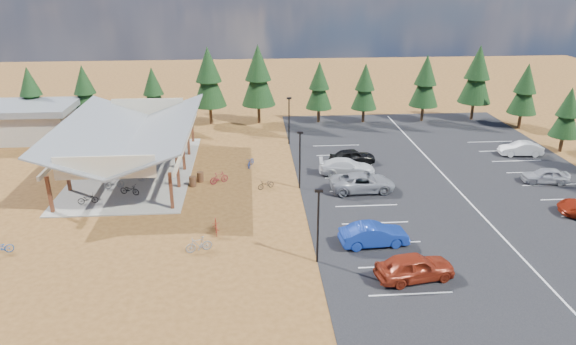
% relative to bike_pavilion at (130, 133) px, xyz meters
% --- Properties ---
extents(ground, '(140.00, 140.00, 0.00)m').
position_rel_bike_pavilion_xyz_m(ground, '(10.00, -7.00, -3.82)').
color(ground, brown).
rests_on(ground, ground).
extents(asphalt_lot, '(27.00, 44.00, 0.04)m').
position_rel_bike_pavilion_xyz_m(asphalt_lot, '(28.50, -4.00, -3.80)').
color(asphalt_lot, black).
rests_on(asphalt_lot, ground).
extents(concrete_pad, '(10.60, 18.60, 0.10)m').
position_rel_bike_pavilion_xyz_m(concrete_pad, '(0.00, 0.00, -3.77)').
color(concrete_pad, gray).
rests_on(concrete_pad, ground).
extents(bike_pavilion, '(11.65, 19.40, 4.97)m').
position_rel_bike_pavilion_xyz_m(bike_pavilion, '(0.00, 0.00, 0.00)').
color(bike_pavilion, '#4F2C16').
rests_on(bike_pavilion, concrete_pad).
extents(outbuilding, '(11.00, 7.00, 3.90)m').
position_rel_bike_pavilion_xyz_m(outbuilding, '(-14.00, 11.00, -1.80)').
color(outbuilding, '#ADA593').
rests_on(outbuilding, ground).
extents(lamp_post_0, '(0.50, 0.25, 5.14)m').
position_rel_bike_pavilion_xyz_m(lamp_post_0, '(15.00, -17.00, -0.85)').
color(lamp_post_0, black).
rests_on(lamp_post_0, ground).
extents(lamp_post_1, '(0.50, 0.25, 5.14)m').
position_rel_bike_pavilion_xyz_m(lamp_post_1, '(15.00, -5.00, -0.85)').
color(lamp_post_1, black).
rests_on(lamp_post_1, ground).
extents(lamp_post_2, '(0.50, 0.25, 5.14)m').
position_rel_bike_pavilion_xyz_m(lamp_post_2, '(15.00, 7.00, -0.85)').
color(lamp_post_2, black).
rests_on(lamp_post_2, ground).
extents(trash_bin_0, '(0.60, 0.60, 0.90)m').
position_rel_bike_pavilion_xyz_m(trash_bin_0, '(5.75, -3.90, -3.37)').
color(trash_bin_0, '#4C2F1B').
rests_on(trash_bin_0, ground).
extents(trash_bin_1, '(0.60, 0.60, 0.90)m').
position_rel_bike_pavilion_xyz_m(trash_bin_1, '(6.33, -2.90, -3.37)').
color(trash_bin_1, '#4C2F1B').
rests_on(trash_bin_1, ground).
extents(pine_0, '(3.20, 3.20, 7.46)m').
position_rel_bike_pavilion_xyz_m(pine_0, '(-14.07, 14.27, 0.73)').
color(pine_0, '#382314').
rests_on(pine_0, ground).
extents(pine_1, '(3.23, 3.23, 7.52)m').
position_rel_bike_pavilion_xyz_m(pine_1, '(-8.10, 14.52, 0.77)').
color(pine_1, '#382314').
rests_on(pine_1, ground).
extents(pine_2, '(3.10, 3.10, 7.22)m').
position_rel_bike_pavilion_xyz_m(pine_2, '(-0.26, 14.15, 0.58)').
color(pine_2, '#382314').
rests_on(pine_2, ground).
extents(pine_3, '(4.00, 4.00, 9.32)m').
position_rel_bike_pavilion_xyz_m(pine_3, '(6.11, 15.39, 1.87)').
color(pine_3, '#382314').
rests_on(pine_3, ground).
extents(pine_4, '(4.08, 4.08, 9.50)m').
position_rel_bike_pavilion_xyz_m(pine_4, '(11.96, 15.35, 1.98)').
color(pine_4, '#382314').
rests_on(pine_4, ground).
extents(pine_5, '(3.20, 3.20, 7.46)m').
position_rel_bike_pavilion_xyz_m(pine_5, '(19.26, 15.10, 0.73)').
color(pine_5, '#382314').
rests_on(pine_5, ground).
extents(pine_6, '(3.12, 3.12, 7.26)m').
position_rel_bike_pavilion_xyz_m(pine_6, '(24.75, 14.69, 0.61)').
color(pine_6, '#382314').
rests_on(pine_6, ground).
extents(pine_7, '(3.52, 3.52, 8.19)m').
position_rel_bike_pavilion_xyz_m(pine_7, '(32.13, 14.67, 1.18)').
color(pine_7, '#382314').
rests_on(pine_7, ground).
extents(pine_8, '(3.96, 3.96, 9.23)m').
position_rel_bike_pavilion_xyz_m(pine_8, '(38.55, 14.82, 1.82)').
color(pine_8, '#382314').
rests_on(pine_8, ground).
extents(pine_12, '(2.90, 2.90, 6.76)m').
position_rel_bike_pavilion_xyz_m(pine_12, '(42.91, 2.53, 0.30)').
color(pine_12, '#382314').
rests_on(pine_12, ground).
extents(pine_13, '(3.30, 3.30, 7.70)m').
position_rel_bike_pavilion_xyz_m(pine_13, '(42.66, 10.80, 0.88)').
color(pine_13, '#382314').
rests_on(pine_13, ground).
extents(bike_0, '(1.65, 0.86, 0.82)m').
position_rel_bike_pavilion_xyz_m(bike_0, '(-2.27, -7.06, -3.31)').
color(bike_0, black).
rests_on(bike_0, concrete_pad).
extents(bike_1, '(1.73, 0.91, 1.00)m').
position_rel_bike_pavilion_xyz_m(bike_1, '(-0.92, -4.06, -3.22)').
color(bike_1, gray).
rests_on(bike_1, concrete_pad).
extents(bike_2, '(1.70, 0.87, 0.85)m').
position_rel_bike_pavilion_xyz_m(bike_2, '(-1.82, 3.42, -3.30)').
color(bike_2, navy).
rests_on(bike_2, concrete_pad).
extents(bike_3, '(1.90, 0.76, 1.11)m').
position_rel_bike_pavilion_xyz_m(bike_3, '(-2.81, 5.23, -3.17)').
color(bike_3, maroon).
rests_on(bike_3, concrete_pad).
extents(bike_4, '(1.80, 1.10, 0.89)m').
position_rel_bike_pavilion_xyz_m(bike_4, '(0.70, -5.51, -3.28)').
color(bike_4, black).
rests_on(bike_4, concrete_pad).
extents(bike_5, '(1.53, 0.62, 0.89)m').
position_rel_bike_pavilion_xyz_m(bike_5, '(1.55, -2.58, -3.28)').
color(bike_5, gray).
rests_on(bike_5, concrete_pad).
extents(bike_6, '(1.82, 1.04, 0.91)m').
position_rel_bike_pavilion_xyz_m(bike_6, '(1.21, 3.15, -3.27)').
color(bike_6, navy).
rests_on(bike_6, concrete_pad).
extents(bike_7, '(1.61, 0.89, 0.93)m').
position_rel_bike_pavilion_xyz_m(bike_7, '(1.36, 6.64, -3.26)').
color(bike_7, '#963114').
rests_on(bike_7, concrete_pad).
extents(bike_11, '(0.69, 1.80, 1.06)m').
position_rel_bike_pavilion_xyz_m(bike_11, '(8.25, -12.62, -3.30)').
color(bike_11, maroon).
rests_on(bike_11, ground).
extents(bike_13, '(1.88, 1.02, 1.09)m').
position_rel_bike_pavilion_xyz_m(bike_13, '(7.25, -15.13, -3.28)').
color(bike_13, gray).
rests_on(bike_13, ground).
extents(bike_14, '(1.09, 1.87, 0.93)m').
position_rel_bike_pavilion_xyz_m(bike_14, '(10.85, 0.54, -3.36)').
color(bike_14, navy).
rests_on(bike_14, ground).
extents(bike_15, '(1.76, 1.25, 1.04)m').
position_rel_bike_pavilion_xyz_m(bike_15, '(8.01, -3.40, -3.30)').
color(bike_15, maroon).
rests_on(bike_15, ground).
extents(bike_16, '(1.61, 1.18, 0.81)m').
position_rel_bike_pavilion_xyz_m(bike_16, '(12.10, -4.91, -3.42)').
color(bike_16, black).
rests_on(bike_16, ground).
extents(car_0, '(5.12, 2.76, 1.66)m').
position_rel_bike_pavilion_xyz_m(car_0, '(20.65, -19.42, -2.96)').
color(car_0, maroon).
rests_on(car_0, asphalt_lot).
extents(car_1, '(4.82, 2.03, 1.55)m').
position_rel_bike_pavilion_xyz_m(car_1, '(19.12, -15.17, -3.01)').
color(car_1, '#14339C').
rests_on(car_1, asphalt_lot).
extents(car_2, '(5.60, 2.72, 1.53)m').
position_rel_bike_pavilion_xyz_m(car_2, '(20.27, -6.06, -3.02)').
color(car_2, gray).
rests_on(car_2, asphalt_lot).
extents(car_3, '(5.27, 2.56, 1.48)m').
position_rel_bike_pavilion_xyz_m(car_3, '(19.62, -2.25, -3.05)').
color(car_3, white).
rests_on(car_3, asphalt_lot).
extents(car_4, '(4.68, 2.61, 1.50)m').
position_rel_bike_pavilion_xyz_m(car_4, '(20.65, 0.40, -3.03)').
color(car_4, black).
rests_on(car_4, asphalt_lot).
extents(car_8, '(4.15, 2.17, 1.35)m').
position_rel_bike_pavilion_xyz_m(car_8, '(36.74, -5.48, -3.11)').
color(car_8, '#A3A4AB').
rests_on(car_8, asphalt_lot).
extents(car_9, '(4.31, 1.81, 1.39)m').
position_rel_bike_pavilion_xyz_m(car_9, '(38.09, 1.58, -3.09)').
color(car_9, silver).
rests_on(car_9, asphalt_lot).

